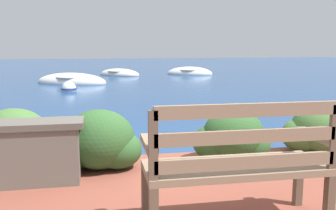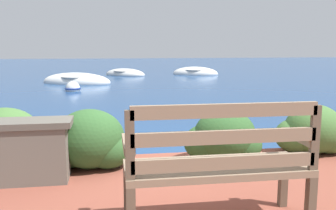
{
  "view_description": "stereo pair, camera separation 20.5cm",
  "coord_description": "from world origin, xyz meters",
  "px_view_note": "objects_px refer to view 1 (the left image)",
  "views": [
    {
      "loc": [
        -0.78,
        -4.32,
        1.52
      ],
      "look_at": [
        0.68,
        3.58,
        0.23
      ],
      "focal_mm": 40.0,
      "sensor_mm": 36.0,
      "label": 1
    },
    {
      "loc": [
        -0.57,
        -4.35,
        1.52
      ],
      "look_at": [
        0.68,
        3.58,
        0.23
      ],
      "focal_mm": 40.0,
      "sensor_mm": 36.0,
      "label": 2
    }
  ],
  "objects_px": {
    "rowboat_mid": "(190,73)",
    "rowboat_far": "(120,74)",
    "park_bench": "(238,162)",
    "rowboat_nearest": "(72,82)",
    "mooring_buoy": "(69,89)"
  },
  "relations": [
    {
      "from": "park_bench",
      "to": "mooring_buoy",
      "type": "bearing_deg",
      "value": 93.53
    },
    {
      "from": "park_bench",
      "to": "rowboat_mid",
      "type": "height_order",
      "value": "park_bench"
    },
    {
      "from": "park_bench",
      "to": "rowboat_nearest",
      "type": "xyz_separation_m",
      "value": [
        -2.04,
        12.94,
        -0.64
      ]
    },
    {
      "from": "park_bench",
      "to": "rowboat_far",
      "type": "relative_size",
      "value": 0.53
    },
    {
      "from": "park_bench",
      "to": "rowboat_nearest",
      "type": "height_order",
      "value": "park_bench"
    },
    {
      "from": "park_bench",
      "to": "rowboat_mid",
      "type": "xyz_separation_m",
      "value": [
        3.71,
        16.64,
        -0.64
      ]
    },
    {
      "from": "rowboat_far",
      "to": "park_bench",
      "type": "bearing_deg",
      "value": 131.49
    },
    {
      "from": "rowboat_nearest",
      "to": "mooring_buoy",
      "type": "distance_m",
      "value": 2.58
    },
    {
      "from": "rowboat_nearest",
      "to": "rowboat_far",
      "type": "height_order",
      "value": "rowboat_nearest"
    },
    {
      "from": "rowboat_mid",
      "to": "rowboat_far",
      "type": "xyz_separation_m",
      "value": [
        -3.64,
        0.14,
        -0.01
      ]
    },
    {
      "from": "rowboat_far",
      "to": "mooring_buoy",
      "type": "xyz_separation_m",
      "value": [
        -2.03,
        -6.41,
        0.03
      ]
    },
    {
      "from": "mooring_buoy",
      "to": "rowboat_nearest",
      "type": "bearing_deg",
      "value": 91.98
    },
    {
      "from": "rowboat_nearest",
      "to": "mooring_buoy",
      "type": "relative_size",
      "value": 6.02
    },
    {
      "from": "park_bench",
      "to": "mooring_buoy",
      "type": "relative_size",
      "value": 2.5
    },
    {
      "from": "rowboat_mid",
      "to": "rowboat_far",
      "type": "distance_m",
      "value": 3.64
    }
  ]
}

